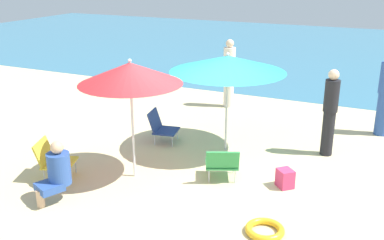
# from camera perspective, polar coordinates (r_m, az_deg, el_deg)

# --- Properties ---
(ground_plane) EXTENTS (40.00, 40.00, 0.00)m
(ground_plane) POSITION_cam_1_polar(r_m,az_deg,el_deg) (7.91, 1.27, -6.83)
(ground_plane) COLOR beige
(sea_water) EXTENTS (40.00, 16.00, 0.01)m
(sea_water) POSITION_cam_1_polar(r_m,az_deg,el_deg) (20.14, 16.65, 8.40)
(sea_water) COLOR teal
(sea_water) RESTS_ON ground_plane
(umbrella_red) EXTENTS (1.69, 1.69, 2.05)m
(umbrella_red) POSITION_cam_1_polar(r_m,az_deg,el_deg) (7.30, -7.81, 5.86)
(umbrella_red) COLOR silver
(umbrella_red) RESTS_ON ground_plane
(umbrella_teal) EXTENTS (2.18, 2.18, 1.93)m
(umbrella_teal) POSITION_cam_1_polar(r_m,az_deg,el_deg) (8.41, 4.52, 7.10)
(umbrella_teal) COLOR silver
(umbrella_teal) RESTS_ON ground_plane
(beach_chair_a) EXTENTS (0.72, 0.72, 0.61)m
(beach_chair_a) POSITION_cam_1_polar(r_m,az_deg,el_deg) (7.57, 3.82, -5.41)
(beach_chair_a) COLOR #33934C
(beach_chair_a) RESTS_ON ground_plane
(beach_chair_b) EXTENTS (0.74, 0.72, 0.66)m
(beach_chair_b) POSITION_cam_1_polar(r_m,az_deg,el_deg) (8.00, -17.20, -4.65)
(beach_chair_b) COLOR gold
(beach_chair_b) RESTS_ON ground_plane
(beach_chair_c) EXTENTS (0.64, 0.61, 0.66)m
(beach_chair_c) POSITION_cam_1_polar(r_m,az_deg,el_deg) (9.20, -3.95, -0.76)
(beach_chair_c) COLOR navy
(beach_chair_c) RESTS_ON ground_plane
(person_a) EXTENTS (0.27, 0.27, 1.66)m
(person_a) POSITION_cam_1_polar(r_m,az_deg,el_deg) (8.78, 17.03, 0.97)
(person_a) COLOR black
(person_a) RESTS_ON ground_plane
(person_c) EXTENTS (0.30, 0.30, 1.72)m
(person_c) POSITION_cam_1_polar(r_m,az_deg,el_deg) (11.41, 4.71, 5.92)
(person_c) COLOR silver
(person_c) RESTS_ON ground_plane
(person_d) EXTENTS (0.47, 0.57, 0.97)m
(person_d) POSITION_cam_1_polar(r_m,az_deg,el_deg) (7.16, -16.76, -6.23)
(person_d) COLOR #2D519E
(person_d) RESTS_ON ground_plane
(swim_ring) EXTENTS (0.54, 0.54, 0.10)m
(swim_ring) POSITION_cam_1_polar(r_m,az_deg,el_deg) (6.37, 9.17, -13.53)
(swim_ring) COLOR yellow
(swim_ring) RESTS_ON ground_plane
(beach_bag) EXTENTS (0.34, 0.34, 0.31)m
(beach_bag) POSITION_cam_1_polar(r_m,az_deg,el_deg) (7.57, 11.68, -7.23)
(beach_bag) COLOR #DB3866
(beach_bag) RESTS_ON ground_plane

